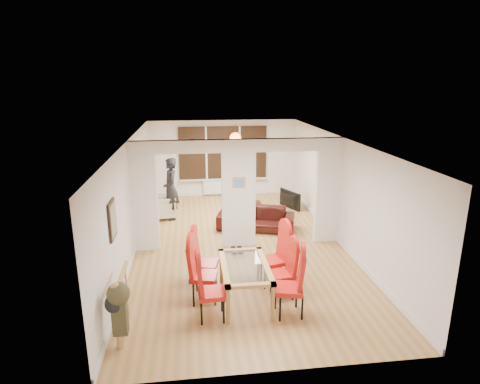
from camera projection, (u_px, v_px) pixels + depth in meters
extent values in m
cube|color=#A97D44|center=(239.00, 244.00, 9.88)|extent=(5.00, 9.00, 0.01)
cube|color=white|center=(239.00, 194.00, 9.53)|extent=(5.00, 0.18, 2.60)
cube|color=black|center=(223.00, 153.00, 13.72)|extent=(3.00, 0.08, 1.80)
cube|color=white|center=(223.00, 187.00, 14.00)|extent=(1.40, 0.08, 0.50)
sphere|color=orange|center=(235.00, 138.00, 12.49)|extent=(0.36, 0.36, 0.36)
cube|color=gray|center=(112.00, 220.00, 6.86)|extent=(0.04, 0.52, 0.67)
cube|color=#4C8CD8|center=(239.00, 182.00, 9.35)|extent=(0.30, 0.03, 0.25)
imported|color=black|center=(256.00, 218.00, 10.84)|extent=(2.19, 1.35, 0.60)
imported|color=beige|center=(161.00, 207.00, 11.68)|extent=(0.86, 0.88, 0.69)
imported|color=black|center=(171.00, 189.00, 11.47)|extent=(0.73, 0.56, 1.80)
imported|color=black|center=(287.00, 200.00, 12.55)|extent=(0.94, 0.52, 0.56)
cylinder|color=#143F19|center=(248.00, 199.00, 12.41)|extent=(0.07, 0.07, 0.27)
imported|color=black|center=(238.00, 202.00, 12.42)|extent=(0.21, 0.21, 0.05)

